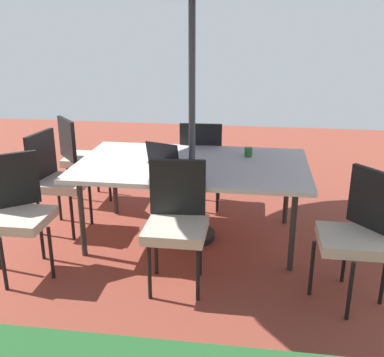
% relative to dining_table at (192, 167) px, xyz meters
% --- Properties ---
extents(ground_plane, '(10.00, 10.00, 0.02)m').
position_rel_dining_table_xyz_m(ground_plane, '(0.00, 0.00, -0.72)').
color(ground_plane, brown).
extents(dining_table, '(2.10, 1.26, 0.76)m').
position_rel_dining_table_xyz_m(dining_table, '(0.00, 0.00, 0.00)').
color(dining_table, silver).
rests_on(dining_table, ground_plane).
extents(chair_north, '(0.47, 0.48, 0.98)m').
position_rel_dining_table_xyz_m(chair_north, '(0.01, 0.80, -0.16)').
color(chair_north, beige).
rests_on(chair_north, ground_plane).
extents(chair_northeast, '(0.58, 0.58, 0.98)m').
position_rel_dining_table_xyz_m(chair_northeast, '(1.31, 0.80, -0.16)').
color(chair_northeast, beige).
rests_on(chair_northeast, ground_plane).
extents(chair_northwest, '(0.58, 0.58, 0.98)m').
position_rel_dining_table_xyz_m(chair_northwest, '(-1.33, 0.82, -0.16)').
color(chair_northwest, beige).
rests_on(chair_northwest, ground_plane).
extents(chair_south, '(0.46, 0.47, 0.98)m').
position_rel_dining_table_xyz_m(chair_south, '(0.00, -0.79, -0.16)').
color(chair_south, beige).
rests_on(chair_south, ground_plane).
extents(chair_southeast, '(0.59, 0.59, 0.98)m').
position_rel_dining_table_xyz_m(chair_southeast, '(1.37, -0.78, -0.16)').
color(chair_southeast, beige).
rests_on(chair_southeast, ground_plane).
extents(chair_east, '(0.49, 0.48, 0.98)m').
position_rel_dining_table_xyz_m(chair_east, '(1.33, -0.02, -0.16)').
color(chair_east, beige).
rests_on(chair_east, ground_plane).
extents(laptop, '(0.38, 0.34, 0.21)m').
position_rel_dining_table_xyz_m(laptop, '(0.22, 0.06, 0.09)').
color(laptop, '#2D2D33').
rests_on(laptop, dining_table).
extents(cup, '(0.07, 0.07, 0.09)m').
position_rel_dining_table_xyz_m(cup, '(-0.50, -0.28, 0.09)').
color(cup, '#286B33').
rests_on(cup, dining_table).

